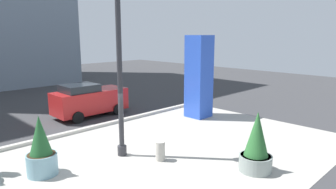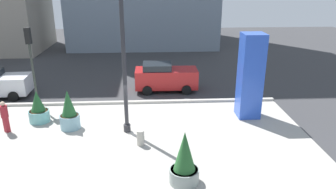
% 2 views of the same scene
% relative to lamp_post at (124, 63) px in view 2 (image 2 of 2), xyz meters
% --- Properties ---
extents(ground_plane, '(60.00, 60.00, 0.00)m').
position_rel_lamp_post_xyz_m(ground_plane, '(-0.03, 4.72, -3.58)').
color(ground_plane, '#38383A').
extents(plaza_pavement, '(18.00, 10.00, 0.02)m').
position_rel_lamp_post_xyz_m(plaza_pavement, '(-0.03, -1.28, -3.58)').
color(plaza_pavement, '#ADA89E').
rests_on(plaza_pavement, ground_plane).
extents(curb_strip, '(18.00, 0.24, 0.16)m').
position_rel_lamp_post_xyz_m(curb_strip, '(-0.03, 3.84, -3.50)').
color(curb_strip, '#B7B2A8').
rests_on(curb_strip, ground_plane).
extents(lamp_post, '(0.44, 0.44, 7.32)m').
position_rel_lamp_post_xyz_m(lamp_post, '(0.00, 0.00, 0.00)').
color(lamp_post, '#2D2D33').
rests_on(lamp_post, ground_plane).
extents(art_pillar_blue, '(1.18, 1.18, 4.65)m').
position_rel_lamp_post_xyz_m(art_pillar_blue, '(6.62, 1.59, -1.25)').
color(art_pillar_blue, blue).
rests_on(art_pillar_blue, ground_plane).
extents(potted_plant_mid_plaza, '(1.13, 1.13, 2.14)m').
position_rel_lamp_post_xyz_m(potted_plant_mid_plaza, '(2.43, -4.44, -2.66)').
color(potted_plant_mid_plaza, gray).
rests_on(potted_plant_mid_plaza, ground_plane).
extents(potted_plant_near_right, '(1.01, 1.01, 2.08)m').
position_rel_lamp_post_xyz_m(potted_plant_near_right, '(-2.94, 0.52, -2.70)').
color(potted_plant_near_right, '#7AA8B7').
rests_on(potted_plant_near_right, ground_plane).
extents(potted_plant_curbside, '(1.07, 1.07, 1.75)m').
position_rel_lamp_post_xyz_m(potted_plant_curbside, '(-4.79, 1.45, -2.85)').
color(potted_plant_curbside, '#6BB2B2').
rests_on(potted_plant_curbside, ground_plane).
extents(concrete_bollard, '(0.36, 0.36, 0.75)m').
position_rel_lamp_post_xyz_m(concrete_bollard, '(0.72, -1.43, -3.20)').
color(concrete_bollard, '#B2ADA3').
rests_on(concrete_bollard, ground_plane).
extents(traffic_light_far_side, '(0.28, 0.42, 4.76)m').
position_rel_lamp_post_xyz_m(traffic_light_far_side, '(-5.50, 3.46, -0.39)').
color(traffic_light_far_side, '#333833').
rests_on(traffic_light_far_side, ground_plane).
extents(car_far_lane, '(4.20, 2.04, 1.93)m').
position_rel_lamp_post_xyz_m(car_far_lane, '(2.24, 6.15, -2.61)').
color(car_far_lane, red).
rests_on(car_far_lane, ground_plane).
extents(pedestrian_by_curb, '(0.51, 0.51, 1.64)m').
position_rel_lamp_post_xyz_m(pedestrian_by_curb, '(-6.04, 0.30, -2.66)').
color(pedestrian_by_curb, maroon).
rests_on(pedestrian_by_curb, ground_plane).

